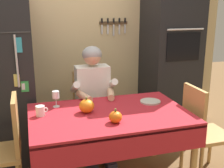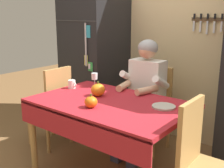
{
  "view_description": "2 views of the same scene",
  "coord_description": "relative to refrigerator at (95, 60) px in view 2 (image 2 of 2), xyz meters",
  "views": [
    {
      "loc": [
        -0.67,
        -2.19,
        1.67
      ],
      "look_at": [
        0.06,
        0.22,
        0.97
      ],
      "focal_mm": 46.03,
      "sensor_mm": 36.0,
      "label": 1
    },
    {
      "loc": [
        1.51,
        -1.77,
        1.51
      ],
      "look_at": [
        -0.02,
        0.15,
        0.89
      ],
      "focal_mm": 44.98,
      "sensor_mm": 36.0,
      "label": 2
    }
  ],
  "objects": [
    {
      "name": "pumpkin_large",
      "position": [
        0.93,
        -1.09,
        -0.11
      ],
      "size": [
        0.11,
        0.11,
        0.12
      ],
      "color": "orange",
      "rests_on": "dining_table"
    },
    {
      "name": "refrigerator",
      "position": [
        0.0,
        0.0,
        0.0
      ],
      "size": [
        0.68,
        0.71,
        1.8
      ],
      "color": "black",
      "rests_on": "ground"
    },
    {
      "name": "back_wall_assembly",
      "position": [
        1.0,
        0.39,
        0.4
      ],
      "size": [
        3.7,
        0.13,
        2.6
      ],
      "color": "#D1B784",
      "rests_on": "ground"
    },
    {
      "name": "serving_tray",
      "position": [
        1.41,
        -0.71,
        -0.15
      ],
      "size": [
        0.2,
        0.2,
        0.02
      ],
      "primitive_type": "cylinder",
      "color": "#B7B2A8",
      "rests_on": "dining_table"
    },
    {
      "name": "wine_glass",
      "position": [
        0.51,
        -0.58,
        -0.05
      ],
      "size": [
        0.07,
        0.07,
        0.15
      ],
      "color": "white",
      "rests_on": "dining_table"
    },
    {
      "name": "dining_table",
      "position": [
        0.95,
        -0.88,
        -0.24
      ],
      "size": [
        1.4,
        0.9,
        0.74
      ],
      "color": "tan",
      "rests_on": "ground"
    },
    {
      "name": "chair_left_side",
      "position": [
        0.05,
        -0.77,
        -0.39
      ],
      "size": [
        0.4,
        0.4,
        0.93
      ],
      "color": "tan",
      "rests_on": "ground"
    },
    {
      "name": "chair_right_side",
      "position": [
        1.85,
        -0.95,
        -0.39
      ],
      "size": [
        0.4,
        0.4,
        0.93
      ],
      "color": "tan",
      "rests_on": "ground"
    },
    {
      "name": "chair_behind_person",
      "position": [
        0.94,
        -0.09,
        -0.39
      ],
      "size": [
        0.4,
        0.4,
        0.93
      ],
      "color": "tan",
      "rests_on": "ground"
    },
    {
      "name": "pumpkin_medium",
      "position": [
        0.76,
        -0.8,
        -0.1
      ],
      "size": [
        0.14,
        0.14,
        0.14
      ],
      "color": "orange",
      "rests_on": "dining_table"
    },
    {
      "name": "seated_person",
      "position": [
        0.94,
        -0.28,
        -0.16
      ],
      "size": [
        0.47,
        0.55,
        1.25
      ],
      "color": "#38384C",
      "rests_on": "ground"
    },
    {
      "name": "coffee_mug",
      "position": [
        0.36,
        -0.76,
        -0.12
      ],
      "size": [
        0.11,
        0.08,
        0.09
      ],
      "color": "white",
      "rests_on": "dining_table"
    }
  ]
}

